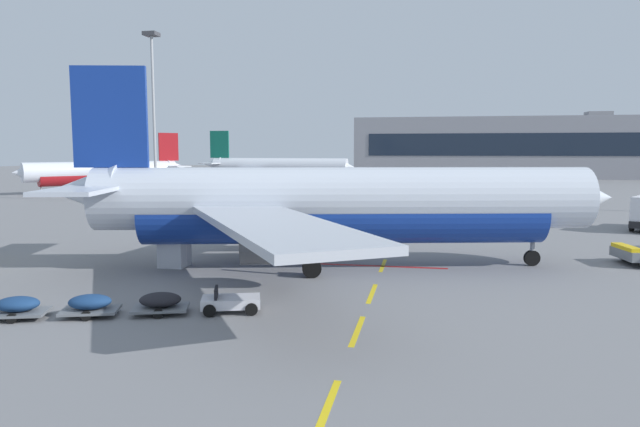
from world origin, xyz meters
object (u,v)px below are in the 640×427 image
at_px(airliner_far_center, 107,173).
at_px(baggage_train, 126,303).
at_px(airliner_far_right, 277,168).
at_px(uld_cargo_container, 174,254).
at_px(airliner_foreground, 334,204).
at_px(apron_light_mast_near, 153,97).

bearing_deg(airliner_far_center, baggage_train, -58.48).
distance_m(airliner_far_right, uld_cargo_container, 77.88).
distance_m(airliner_far_center, uld_cargo_container, 69.24).
distance_m(airliner_foreground, airliner_far_center, 73.89).
bearing_deg(uld_cargo_container, apron_light_mast_near, 117.93).
relative_size(airliner_foreground, apron_light_mast_near, 1.52).
height_order(airliner_far_center, uld_cargo_container, airliner_far_center).
height_order(airliner_far_center, airliner_far_right, airliner_far_right).
bearing_deg(baggage_train, uld_cargo_container, 103.60).
xyz_separation_m(airliner_far_right, apron_light_mast_near, (-7.06, -37.15, 10.72)).
xyz_separation_m(baggage_train, apron_light_mast_near, (-23.40, 49.75, 13.74)).
distance_m(airliner_foreground, baggage_train, 14.44).
bearing_deg(uld_cargo_container, baggage_train, -76.40).
bearing_deg(apron_light_mast_near, baggage_train, -64.81).
xyz_separation_m(airliner_foreground, uld_cargo_container, (-9.80, -1.67, -3.15)).
xyz_separation_m(airliner_far_center, baggage_train, (41.41, -67.52, -2.80)).
xyz_separation_m(airliner_far_center, uld_cargo_container, (38.92, -57.21, -2.53)).
bearing_deg(uld_cargo_container, airliner_foreground, 9.64).
height_order(baggage_train, apron_light_mast_near, apron_light_mast_near).
height_order(airliner_far_right, baggage_train, airliner_far_right).
relative_size(airliner_foreground, airliner_far_right, 1.10).
bearing_deg(apron_light_mast_near, airliner_far_center, 135.39).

